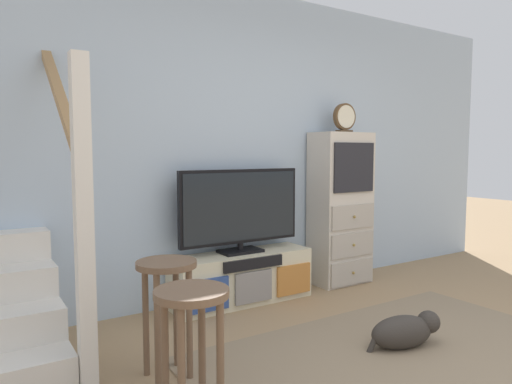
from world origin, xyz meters
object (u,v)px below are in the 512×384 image
Objects in this scene: television at (240,208)px; desk_clock at (345,118)px; bar_stool_near at (192,326)px; bar_stool_far at (167,291)px; dog at (405,331)px; side_cabinet at (341,209)px; media_console at (242,278)px.

desk_clock reaches higher than television.
bar_stool_near is (-1.14, -1.50, -0.30)m from television.
bar_stool_far reaches higher than dog.
media_console is at bearing -179.48° from side_cabinet.
side_cabinet is 5.28× the size of desk_clock.
television is at bearing 178.57° from desk_clock.
desk_clock reaches higher than bar_stool_far.
desk_clock is at bearing -0.24° from media_console.
bar_stool_near reaches higher than media_console.
dog is (0.43, -1.40, -0.69)m from television.
bar_stool_near is at bearing -100.49° from bar_stool_far.
media_console is 1.10× the size of television.
side_cabinet is 2.18× the size of bar_stool_far.
bar_stool_far is at bearing 162.34° from dog.
bar_stool_near reaches higher than dog.
media_console is at bearing 52.20° from bar_stool_near.
dog is (0.43, -1.38, -0.10)m from media_console.
bar_stool_far is at bearing -138.00° from television.
desk_clock is at bearing 22.51° from bar_stool_far.
dog is (-0.72, -1.37, -1.50)m from desk_clock.
bar_stool_far is at bearing -156.99° from side_cabinet.
bar_stool_far reaches higher than bar_stool_near.
media_console is 1.45m from dog.
dog is at bearing -116.94° from side_cabinet.
bar_stool_far is at bearing -138.74° from media_console.
media_console is 0.84× the size of side_cabinet.
side_cabinet is 0.88m from desk_clock.
bar_stool_far reaches higher than media_console.
side_cabinet reaches higher than television.
side_cabinet is at bearing 33.12° from bar_stool_near.
side_cabinet reaches higher than bar_stool_near.
media_console is at bearing 41.26° from bar_stool_far.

